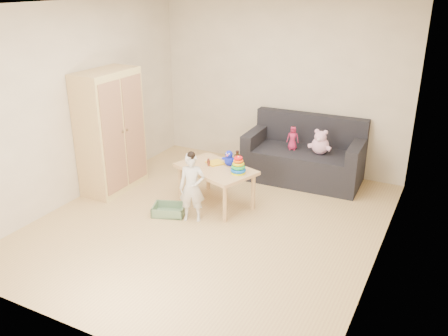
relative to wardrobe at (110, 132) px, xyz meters
The scene contains 13 objects.
room 1.83m from the wardrobe, ahead, with size 4.50×4.50×4.50m.
wardrobe is the anchor object (origin of this frame).
sofa 2.85m from the wardrobe, 33.02° to the left, with size 1.70×0.85×0.48m, color black.
play_table 1.68m from the wardrobe, ahead, with size 1.01×0.64×0.53m, color tan.
storage_bin 1.45m from the wardrobe, 16.60° to the right, with size 0.41×0.31×0.12m, color #60815D, non-canonical shape.
toddler 1.60m from the wardrobe, 12.32° to the right, with size 0.32×0.21×0.87m, color silver.
pink_bear 2.99m from the wardrobe, 29.67° to the left, with size 0.27×0.23×0.31m, color #EFB0D2, non-canonical shape.
doll 2.63m from the wardrobe, 33.96° to the left, with size 0.18×0.12×0.35m, color #B2214D.
ring_stacker 1.93m from the wardrobe, ahead, with size 0.20×0.20×0.23m.
brown_bottle 1.87m from the wardrobe, ahead, with size 0.08×0.08×0.24m.
blue_plush 1.74m from the wardrobe, 11.49° to the left, with size 0.18×0.14×0.21m, color #1928E9, non-canonical shape.
wooden_figure 1.49m from the wardrobe, ahead, with size 0.05×0.04×0.11m, color brown, non-canonical shape.
yellow_book 1.55m from the wardrobe, 12.06° to the left, with size 0.20×0.20×0.02m, color yellow.
Camera 1 is at (2.55, -4.61, 2.86)m, focal length 38.00 mm.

